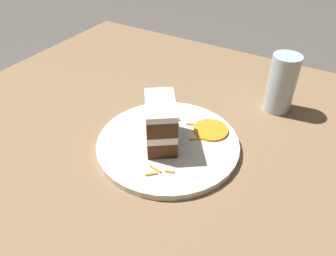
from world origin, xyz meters
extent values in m
plane|color=#4C4742|center=(0.00, 0.00, 0.00)|extent=(6.00, 6.00, 0.00)
cube|color=#846647|center=(0.00, 0.00, 0.02)|extent=(1.06, 1.04, 0.03)
cylinder|color=silver|center=(0.04, -0.03, 0.04)|extent=(0.28, 0.28, 0.01)
cube|color=#4C2D19|center=(0.04, -0.02, 0.06)|extent=(0.11, 0.10, 0.03)
cube|color=white|center=(0.04, -0.02, 0.08)|extent=(0.11, 0.10, 0.01)
cube|color=#4C2D19|center=(0.04, -0.02, 0.11)|extent=(0.11, 0.10, 0.03)
cube|color=white|center=(0.04, -0.02, 0.13)|extent=(0.11, 0.10, 0.01)
ellipsoid|color=white|center=(0.11, 0.04, 0.06)|extent=(0.05, 0.04, 0.04)
cylinder|color=orange|center=(0.12, -0.08, 0.05)|extent=(0.07, 0.07, 0.00)
cube|color=orange|center=(-0.03, -0.05, 0.05)|extent=(0.01, 0.03, 0.00)
cube|color=orange|center=(0.08, -0.07, 0.05)|extent=(0.02, 0.02, 0.00)
cube|color=orange|center=(0.12, -0.01, 0.05)|extent=(0.02, 0.02, 0.00)
cube|color=orange|center=(0.11, -0.04, 0.05)|extent=(0.01, 0.02, 0.00)
cube|color=orange|center=(0.10, -0.01, 0.05)|extent=(0.02, 0.01, 0.00)
cube|color=orange|center=(-0.03, -0.07, 0.05)|extent=(0.01, 0.02, 0.00)
cube|color=orange|center=(-0.05, -0.05, 0.05)|extent=(0.02, 0.02, 0.00)
cylinder|color=silver|center=(0.28, -0.17, 0.10)|extent=(0.06, 0.06, 0.13)
cylinder|color=silver|center=(0.28, -0.17, 0.05)|extent=(0.05, 0.05, 0.05)
camera|label=1|loc=(-0.37, -0.27, 0.45)|focal=35.00mm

